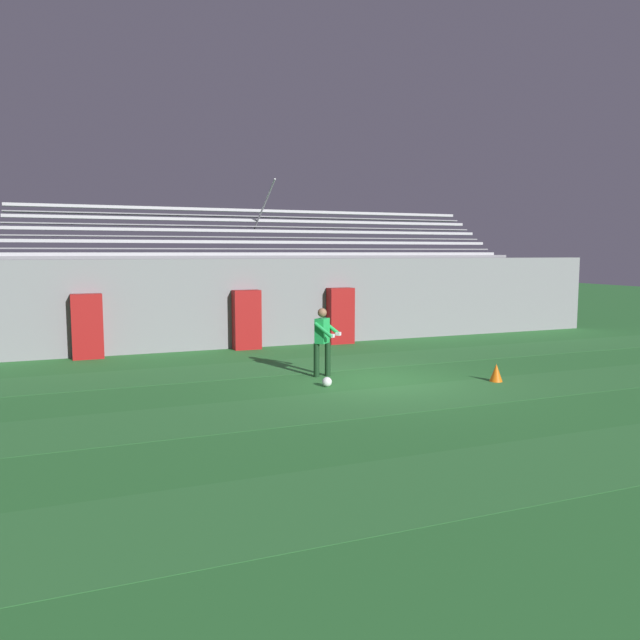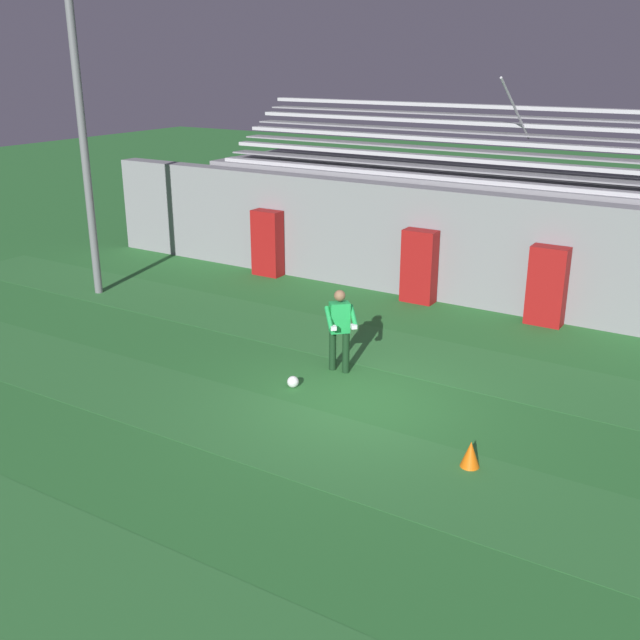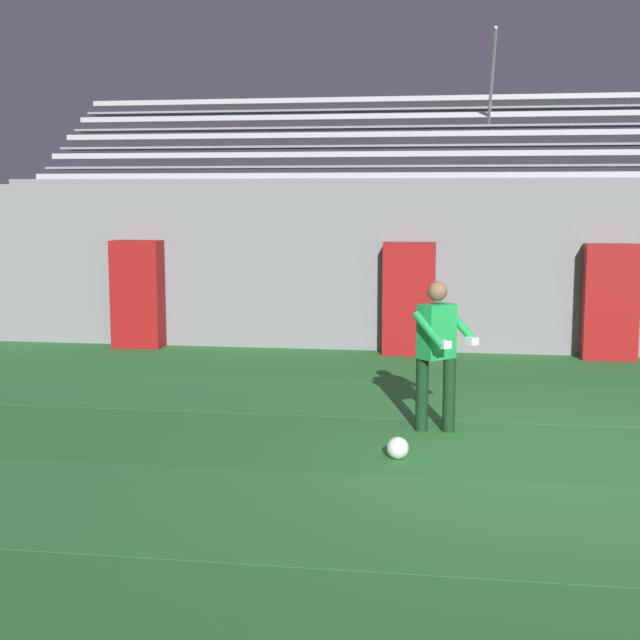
% 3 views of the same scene
% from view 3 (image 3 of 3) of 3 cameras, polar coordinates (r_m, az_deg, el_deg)
% --- Properties ---
extents(ground_plane, '(80.00, 80.00, 0.00)m').
position_cam_3_polar(ground_plane, '(9.04, 13.99, -8.93)').
color(ground_plane, '#2D7533').
extents(turf_stripe_mid, '(28.00, 2.16, 0.01)m').
position_cam_3_polar(turf_stripe_mid, '(7.45, 15.24, -12.63)').
color(turf_stripe_mid, '#337A38').
rests_on(turf_stripe_mid, ground).
extents(turf_stripe_far, '(28.00, 2.16, 0.01)m').
position_cam_3_polar(turf_stripe_far, '(11.58, 12.77, -5.17)').
color(turf_stripe_far, '#337A38').
rests_on(turf_stripe_far, ground).
extents(back_wall, '(24.00, 0.60, 2.80)m').
position_cam_3_polar(back_wall, '(15.19, 11.87, 3.27)').
color(back_wall, gray).
rests_on(back_wall, ground).
extents(padding_pillar_gate_left, '(0.84, 0.44, 1.84)m').
position_cam_3_polar(padding_pillar_gate_left, '(14.68, 5.71, 1.36)').
color(padding_pillar_gate_left, maroon).
rests_on(padding_pillar_gate_left, ground).
extents(padding_pillar_gate_right, '(0.84, 0.44, 1.84)m').
position_cam_3_polar(padding_pillar_gate_right, '(14.87, 18.09, 1.10)').
color(padding_pillar_gate_right, maroon).
rests_on(padding_pillar_gate_right, ground).
extents(padding_pillar_far_left, '(0.84, 0.44, 1.84)m').
position_cam_3_polar(padding_pillar_far_left, '(15.61, -11.59, 1.63)').
color(padding_pillar_far_left, maroon).
rests_on(padding_pillar_far_left, ground).
extents(bleacher_stand, '(18.00, 4.05, 5.43)m').
position_cam_3_polar(bleacher_stand, '(17.52, 11.44, 4.22)').
color(bleacher_stand, gray).
rests_on(bleacher_stand, ground).
extents(goalkeeper, '(0.74, 0.74, 1.67)m').
position_cam_3_polar(goalkeeper, '(9.84, 7.52, -1.69)').
color(goalkeeper, '#143319').
rests_on(goalkeeper, ground).
extents(soccer_ball, '(0.22, 0.22, 0.22)m').
position_cam_3_polar(soccer_ball, '(8.95, 5.00, -8.16)').
color(soccer_ball, white).
rests_on(soccer_ball, ground).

